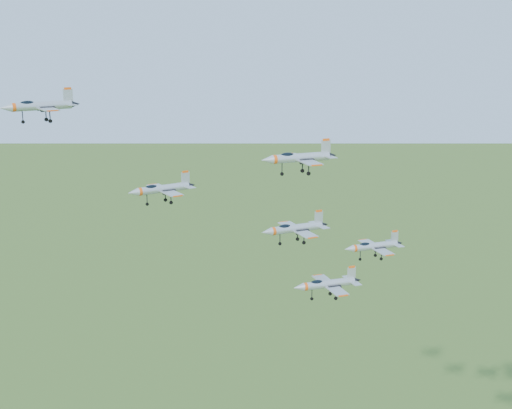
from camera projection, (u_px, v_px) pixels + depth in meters
jet_lead at (40, 106)px, 112.63m from camera, size 12.76×10.52×3.41m
jet_left_high at (161, 189)px, 119.00m from camera, size 12.34×10.19×3.30m
jet_right_high at (299, 158)px, 109.18m from camera, size 12.73×10.62×3.40m
jet_left_low at (295, 228)px, 132.25m from camera, size 14.05×11.63×3.76m
jet_right_low at (327, 284)px, 117.18m from camera, size 12.25×10.26×3.28m
jet_trail at (373, 246)px, 137.55m from camera, size 12.77×10.68×3.42m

